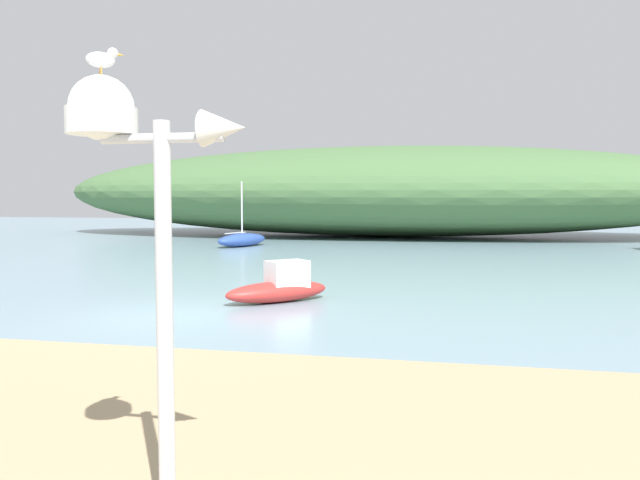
{
  "coord_description": "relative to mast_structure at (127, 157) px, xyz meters",
  "views": [
    {
      "loc": [
        6.02,
        -12.69,
        2.59
      ],
      "look_at": [
        2.05,
        5.58,
        1.33
      ],
      "focal_mm": 35.45,
      "sensor_mm": 36.0,
      "label": 1
    }
  ],
  "objects": [
    {
      "name": "ground_plane",
      "position": [
        -3.73,
        8.58,
        -2.88
      ],
      "size": [
        120.0,
        120.0,
        0.0
      ],
      "primitive_type": "plane",
      "color": "#7A99A8"
    },
    {
      "name": "distant_hill",
      "position": [
        -2.52,
        38.46,
        0.12
      ],
      "size": [
        45.83,
        14.94,
        5.99
      ],
      "primitive_type": "ellipsoid",
      "color": "#476B3D",
      "rests_on": "ground"
    },
    {
      "name": "mast_structure",
      "position": [
        0.0,
        0.0,
        0.0
      ],
      "size": [
        1.32,
        0.5,
        3.26
      ],
      "color": "silver",
      "rests_on": "beach_sand"
    },
    {
      "name": "seagull_on_radar",
      "position": [
        -0.18,
        0.01,
        0.7
      ],
      "size": [
        0.23,
        0.22,
        0.2
      ],
      "color": "orange",
      "rests_on": "mast_structure"
    },
    {
      "name": "motorboat_mid_channel",
      "position": [
        -1.98,
        10.9,
        -2.51
      ],
      "size": [
        2.58,
        2.56,
        1.02
      ],
      "color": "#B72D28",
      "rests_on": "ground"
    },
    {
      "name": "sailboat_far_right",
      "position": [
        -8.81,
        27.55,
        -2.52
      ],
      "size": [
        2.4,
        3.74,
        3.43
      ],
      "color": "#2D4C9E",
      "rests_on": "ground"
    }
  ]
}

